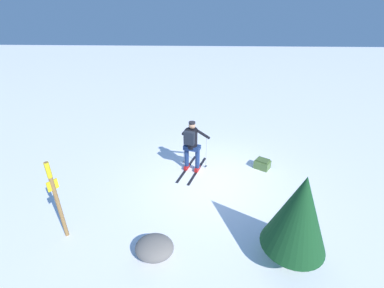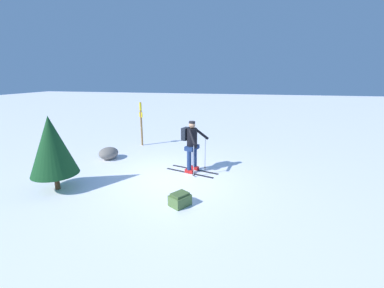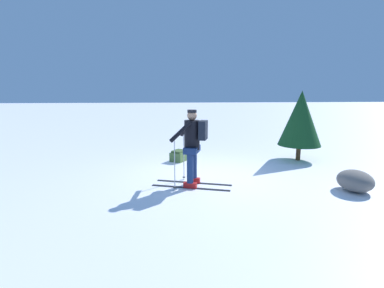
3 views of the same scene
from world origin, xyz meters
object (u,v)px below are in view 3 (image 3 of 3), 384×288
at_px(skier, 193,142).
at_px(dropped_backpack, 179,156).
at_px(pine_tree, 301,118).
at_px(rock_boulder, 355,181).

relative_size(skier, dropped_backpack, 3.02).
xyz_separation_m(skier, pine_tree, (2.30, -3.53, 0.30)).
bearing_deg(pine_tree, skier, 123.09).
height_order(rock_boulder, pine_tree, pine_tree).
height_order(skier, dropped_backpack, skier).
height_order(dropped_backpack, pine_tree, pine_tree).
relative_size(dropped_backpack, pine_tree, 0.29).
bearing_deg(rock_boulder, dropped_backpack, 51.31).
distance_m(dropped_backpack, pine_tree, 3.97).
bearing_deg(dropped_backpack, pine_tree, -92.15).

